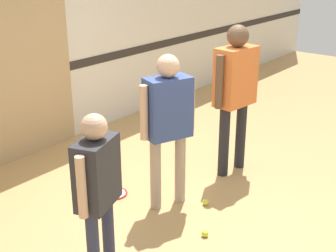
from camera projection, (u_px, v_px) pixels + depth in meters
The scene contains 9 objects.
ground_plane at pixel (177, 197), 5.09m from camera, with size 16.00×16.00×0.00m, color tan.
wall_back at pixel (34, 28), 5.84m from camera, with size 16.00×0.07×3.20m.
person_instructor at pixel (168, 116), 4.61m from camera, with size 0.57×0.39×1.61m.
person_student_left at pixel (97, 181), 3.56m from camera, with size 0.51×0.34×1.42m.
person_student_right at pixel (235, 84), 5.32m from camera, with size 0.66×0.33×1.76m.
racket_spare_on_floor at pixel (113, 194), 5.14m from camera, with size 0.50×0.35×0.03m.
tennis_ball_near_instructor at pixel (206, 202), 4.93m from camera, with size 0.07×0.07×0.07m, color #CCE038.
tennis_ball_by_spare_racket at pixel (113, 192), 5.12m from camera, with size 0.07×0.07×0.07m, color #CCE038.
tennis_ball_stray_left at pixel (205, 233), 4.39m from camera, with size 0.07×0.07×0.07m, color #CCE038.
Camera 1 is at (-3.55, -2.72, 2.55)m, focal length 50.00 mm.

